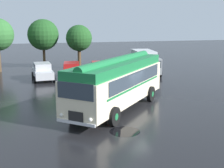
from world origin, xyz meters
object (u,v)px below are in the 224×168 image
car_near_left (43,71)px  box_van (145,62)px  vintage_bus (117,81)px  car_mid_left (72,71)px  car_mid_right (100,70)px  car_far_right (123,68)px

car_near_left → box_van: (10.92, 0.73, 0.52)m
vintage_bus → box_van: 13.90m
car_near_left → car_mid_left: size_ratio=0.98×
car_mid_right → car_far_right: 2.79m
car_near_left → car_far_right: 8.24m
car_mid_left → car_mid_right: size_ratio=1.00×
vintage_bus → car_mid_left: 11.43m
car_near_left → box_van: bearing=3.8°
car_far_right → car_near_left: bearing=-178.6°
car_mid_right → car_mid_left: bearing=173.2°
car_mid_left → box_van: size_ratio=0.74×
car_mid_right → box_van: size_ratio=0.74×
car_near_left → car_mid_right: (5.59, -0.66, 0.00)m
box_van → car_near_left: bearing=-176.2°
vintage_bus → car_mid_left: (-1.68, 11.26, -1.05)m
car_far_right → car_mid_right: bearing=-162.0°
car_mid_left → car_far_right: same height
box_van → car_mid_right: bearing=-165.4°
box_van → vintage_bus: bearing=-117.5°
car_far_right → box_van: (2.67, 0.52, 0.52)m
vintage_bus → car_far_right: vintage_bus is taller
vintage_bus → car_mid_right: size_ratio=2.10×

